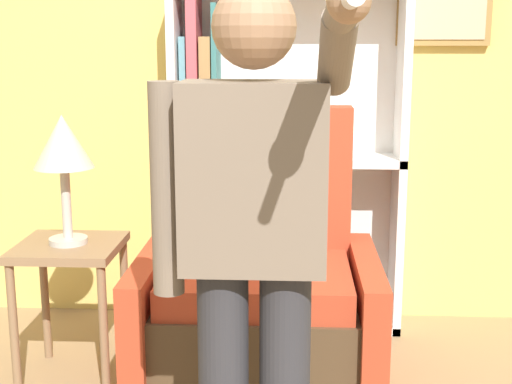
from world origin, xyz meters
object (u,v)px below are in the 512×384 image
(armchair, at_px, (258,302))
(side_table, at_px, (70,268))
(person_standing, at_px, (253,235))
(table_lamp, at_px, (63,148))
(bookcase, at_px, (263,161))

(armchair, relative_size, side_table, 1.93)
(armchair, xyz_separation_m, person_standing, (0.03, -0.90, 0.54))
(table_lamp, bearing_deg, person_standing, -48.07)
(bookcase, relative_size, side_table, 2.86)
(armchair, distance_m, side_table, 0.82)
(bookcase, distance_m, side_table, 1.10)
(bookcase, bearing_deg, side_table, -139.98)
(side_table, bearing_deg, person_standing, -48.07)
(bookcase, distance_m, armchair, 0.86)
(armchair, distance_m, person_standing, 1.05)
(armchair, xyz_separation_m, side_table, (-0.81, 0.04, 0.12))
(armchair, bearing_deg, side_table, 177.45)
(table_lamp, bearing_deg, armchair, -2.55)
(bookcase, height_order, table_lamp, bookcase)
(bookcase, xyz_separation_m, side_table, (-0.80, -0.67, -0.36))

